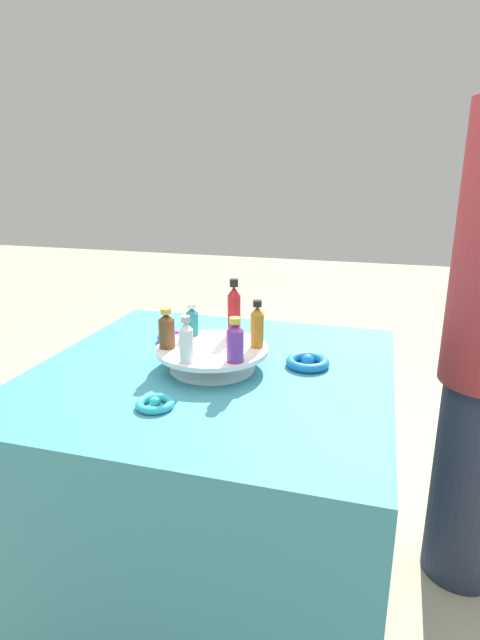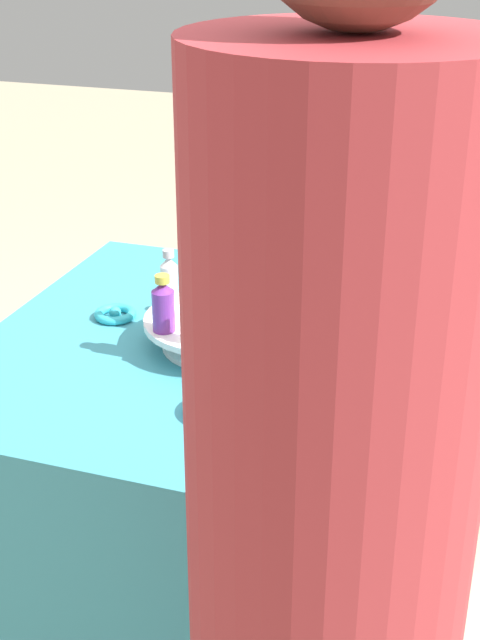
% 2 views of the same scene
% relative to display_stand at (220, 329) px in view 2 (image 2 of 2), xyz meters
% --- Properties ---
extents(party_table, '(0.89, 0.89, 0.78)m').
position_rel_display_stand_xyz_m(party_table, '(0.00, 0.00, -0.43)').
color(party_table, teal).
rests_on(party_table, ground_plane).
extents(display_stand, '(0.28, 0.28, 0.06)m').
position_rel_display_stand_xyz_m(display_stand, '(0.00, 0.00, 0.00)').
color(display_stand, white).
rests_on(display_stand, party_table).
extents(bottle_brown, '(0.04, 0.04, 0.10)m').
position_rel_display_stand_xyz_m(bottle_brown, '(0.03, -0.11, 0.07)').
color(bottle_brown, brown).
rests_on(bottle_brown, display_stand).
extents(bottle_clear, '(0.03, 0.03, 0.11)m').
position_rel_display_stand_xyz_m(bottle_clear, '(0.11, -0.03, 0.07)').
color(bottle_clear, silver).
rests_on(bottle_clear, display_stand).
extents(bottle_purple, '(0.04, 0.04, 0.11)m').
position_rel_display_stand_xyz_m(bottle_purple, '(0.08, 0.08, 0.07)').
color(bottle_purple, '#702D93').
rests_on(bottle_purple, display_stand).
extents(bottle_amber, '(0.03, 0.03, 0.12)m').
position_rel_display_stand_xyz_m(bottle_amber, '(-0.03, 0.11, 0.08)').
color(bottle_amber, '#AD6B19').
rests_on(bottle_amber, display_stand).
extents(bottle_red, '(0.04, 0.04, 0.15)m').
position_rel_display_stand_xyz_m(bottle_red, '(-0.11, 0.03, 0.09)').
color(bottle_red, '#B21E23').
rests_on(bottle_red, display_stand).
extents(bottle_teal, '(0.03, 0.03, 0.09)m').
position_rel_display_stand_xyz_m(bottle_teal, '(-0.08, -0.08, 0.06)').
color(bottle_teal, teal).
rests_on(bottle_teal, display_stand).
extents(ribbon_bow_purple, '(0.08, 0.08, 0.03)m').
position_rel_display_stand_xyz_m(ribbon_bow_purple, '(-0.16, -0.18, -0.02)').
color(ribbon_bow_purple, purple).
rests_on(ribbon_bow_purple, party_table).
extents(ribbon_bow_teal, '(0.08, 0.08, 0.02)m').
position_rel_display_stand_xyz_m(ribbon_bow_teal, '(0.24, -0.05, -0.03)').
color(ribbon_bow_teal, '#2DB7CC').
rests_on(ribbon_bow_teal, party_table).
extents(ribbon_bow_blue, '(0.11, 0.11, 0.03)m').
position_rel_display_stand_xyz_m(ribbon_bow_blue, '(-0.08, 0.23, -0.02)').
color(ribbon_bow_blue, blue).
rests_on(ribbon_bow_blue, party_table).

